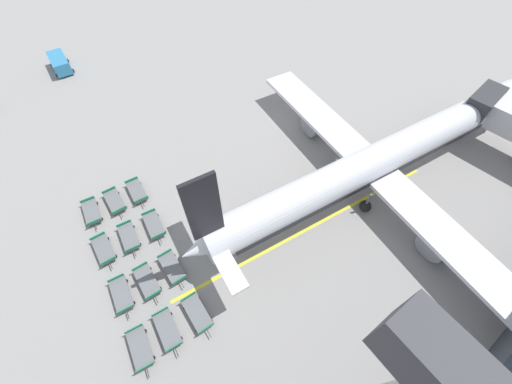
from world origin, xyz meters
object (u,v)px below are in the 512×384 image
Objects in this scene: airplane at (381,160)px; baggage_dolly_row_mid_b_col_a at (137,191)px; baggage_dolly_row_mid_b_col_c at (172,268)px; baggage_dolly_row_mid_b_col_b at (154,225)px; baggage_dolly_row_mid_a_col_a at (115,201)px; baggage_dolly_row_mid_a_col_c at (147,281)px; baggage_dolly_row_near_col_b at (104,249)px; baggage_dolly_row_mid_a_col_d at (167,330)px; service_van at (60,63)px; baggage_dolly_row_mid_a_col_b at (129,237)px; baggage_dolly_row_near_col_a at (92,212)px; baggage_dolly_row_near_col_d at (140,348)px; baggage_dolly_row_near_col_c at (121,294)px; baggage_dolly_row_mid_b_col_d at (197,313)px.

baggage_dolly_row_mid_b_col_a is (-13.56, -21.52, -2.77)m from airplane.
baggage_dolly_row_mid_b_col_b is at bearing 172.91° from baggage_dolly_row_mid_b_col_c.
baggage_dolly_row_mid_a_col_c is (9.81, -0.96, 0.00)m from baggage_dolly_row_mid_a_col_a.
baggage_dolly_row_mid_a_col_c is at bearing -94.33° from baggage_dolly_row_mid_b_col_c.
baggage_dolly_row_mid_b_col_c is (5.40, 4.29, 0.00)m from baggage_dolly_row_near_col_b.
baggage_dolly_row_near_col_b and baggage_dolly_row_mid_b_col_a have the same top height.
baggage_dolly_row_mid_a_col_d is at bearing -14.76° from baggage_dolly_row_mid_b_col_a.
baggage_dolly_row_mid_a_col_d is (9.84, 1.52, 0.00)m from baggage_dolly_row_near_col_b.
service_van is 1.29× the size of baggage_dolly_row_mid_a_col_b.
baggage_dolly_row_near_col_a is at bearing 173.55° from baggage_dolly_row_near_col_b.
baggage_dolly_row_mid_b_col_a is (-4.63, 2.87, 0.00)m from baggage_dolly_row_mid_a_col_b.
service_van reaches higher than baggage_dolly_row_mid_b_col_b.
baggage_dolly_row_near_col_b and baggage_dolly_row_mid_b_col_b have the same top height.
service_van is at bearing 173.97° from baggage_dolly_row_mid_a_col_c.
baggage_dolly_row_near_col_a is at bearing -117.80° from airplane.
baggage_dolly_row_near_col_c is at bearing 174.40° from baggage_dolly_row_near_col_d.
baggage_dolly_row_mid_a_col_a is 14.50m from baggage_dolly_row_mid_a_col_d.
baggage_dolly_row_mid_a_col_a is 4.79m from baggage_dolly_row_mid_a_col_b.
baggage_dolly_row_near_col_c is 5.22m from baggage_dolly_row_mid_a_col_d.
baggage_dolly_row_near_col_d and baggage_dolly_row_mid_b_col_d have the same top height.
baggage_dolly_row_mid_a_col_d is 1.00× the size of baggage_dolly_row_mid_b_col_a.
baggage_dolly_row_near_col_a is (-13.85, -26.27, -2.77)m from airplane.
service_van is 33.10m from baggage_dolly_row_near_col_b.
baggage_dolly_row_near_col_c is at bearing -139.77° from baggage_dolly_row_mid_b_col_d.
baggage_dolly_row_mid_a_col_d is at bearing -5.94° from service_van.
baggage_dolly_row_near_col_b is at bearing -49.92° from baggage_dolly_row_mid_b_col_a.
baggage_dolly_row_mid_a_col_a and baggage_dolly_row_mid_b_col_b have the same top height.
baggage_dolly_row_mid_a_col_d is at bearing 3.86° from baggage_dolly_row_near_col_a.
baggage_dolly_row_mid_b_col_a is (-9.67, 3.35, 0.00)m from baggage_dolly_row_mid_a_col_c.
baggage_dolly_row_mid_b_col_a is (0.29, 4.75, 0.00)m from baggage_dolly_row_near_col_a.
baggage_dolly_row_mid_a_col_c is (9.96, 1.40, 0.00)m from baggage_dolly_row_near_col_a.
baggage_dolly_row_mid_a_col_c and baggage_dolly_row_mid_b_col_c have the same top height.
baggage_dolly_row_near_col_b and baggage_dolly_row_near_col_c have the same top height.
airplane is at bearing 71.22° from baggage_dolly_row_near_col_b.
baggage_dolly_row_near_col_d is at bearing -94.42° from baggage_dolly_row_mid_b_col_d.
baggage_dolly_row_near_col_b is 6.91m from baggage_dolly_row_mid_b_col_a.
baggage_dolly_row_mid_b_col_c is (0.18, 2.36, 0.00)m from baggage_dolly_row_mid_a_col_c.
baggage_dolly_row_near_col_b and baggage_dolly_row_mid_b_col_d have the same top height.
baggage_dolly_row_mid_a_col_c is at bearing 149.10° from baggage_dolly_row_near_col_d.
baggage_dolly_row_near_col_c is at bearing -3.68° from baggage_dolly_row_near_col_b.
baggage_dolly_row_mid_b_col_c is (9.99, 1.39, 0.00)m from baggage_dolly_row_mid_a_col_a.
baggage_dolly_row_mid_a_col_d and baggage_dolly_row_mid_b_col_c have the same top height.
baggage_dolly_row_near_col_b and baggage_dolly_row_mid_a_col_b have the same top height.
service_van reaches higher than baggage_dolly_row_mid_a_col_c.
baggage_dolly_row_near_col_c is (-4.15, -27.12, -2.77)m from airplane.
baggage_dolly_row_mid_a_col_a is at bearing 174.38° from baggage_dolly_row_mid_a_col_c.
baggage_dolly_row_mid_a_col_b is 2.51m from baggage_dolly_row_mid_b_col_b.
airplane is at bearing 57.79° from baggage_dolly_row_mid_b_col_a.
service_van is 38.04m from baggage_dolly_row_near_col_c.
baggage_dolly_row_near_col_a is at bearing -93.50° from baggage_dolly_row_mid_b_col_a.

